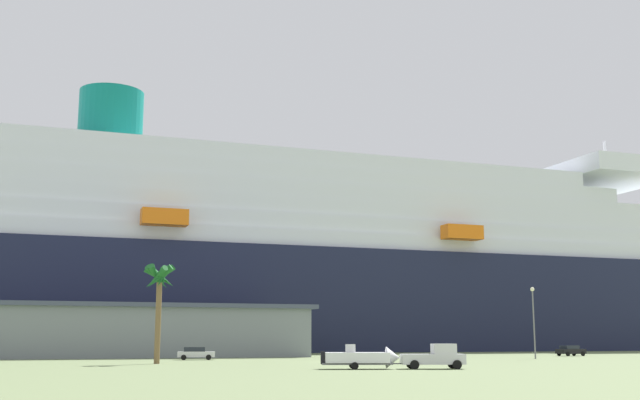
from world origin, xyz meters
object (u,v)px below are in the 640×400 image
object	(u,v)px
cruise_ship	(301,270)
small_boat_on_trailer	(365,358)
parked_car_silver_sedan	(196,353)
palm_tree	(159,285)
parked_car_black_coupe	(571,350)
pickup_truck	(435,357)
street_lamp	(533,313)

from	to	relation	value
cruise_ship	small_boat_on_trailer	bearing A→B (deg)	-102.42
parked_car_silver_sedan	cruise_ship	bearing A→B (deg)	62.01
palm_tree	parked_car_black_coupe	size ratio (longest dim) A/B	2.13
cruise_ship	small_boat_on_trailer	world-z (taller)	cruise_ship
palm_tree	parked_car_black_coupe	bearing A→B (deg)	16.27
small_boat_on_trailer	parked_car_black_coupe	distance (m)	61.51
pickup_truck	small_boat_on_trailer	size ratio (longest dim) A/B	0.76
pickup_truck	street_lamp	distance (m)	39.05
parked_car_black_coupe	parked_car_silver_sedan	world-z (taller)	same
cruise_ship	parked_car_silver_sedan	size ratio (longest dim) A/B	61.29
street_lamp	parked_car_silver_sedan	bearing A→B (deg)	169.23
cruise_ship	street_lamp	size ratio (longest dim) A/B	31.73
small_boat_on_trailer	pickup_truck	bearing A→B (deg)	-14.32
small_boat_on_trailer	street_lamp	world-z (taller)	street_lamp
palm_tree	cruise_ship	bearing A→B (deg)	62.81
small_boat_on_trailer	street_lamp	distance (m)	42.59
parked_car_black_coupe	parked_car_silver_sedan	distance (m)	57.91
cruise_ship	palm_tree	distance (m)	78.98
pickup_truck	parked_car_black_coupe	world-z (taller)	pickup_truck
cruise_ship	palm_tree	xyz separation A→B (m)	(-35.89, -69.88, -8.16)
pickup_truck	palm_tree	distance (m)	31.77
parked_car_black_coupe	parked_car_silver_sedan	xyz separation A→B (m)	(-57.73, -4.62, 0.00)
street_lamp	parked_car_black_coupe	size ratio (longest dim) A/B	1.90
pickup_truck	parked_car_silver_sedan	world-z (taller)	pickup_truck
pickup_truck	palm_tree	bearing A→B (deg)	135.82
palm_tree	pickup_truck	bearing A→B (deg)	-44.18
parked_car_silver_sedan	pickup_truck	bearing A→B (deg)	-65.86
cruise_ship	pickup_truck	xyz separation A→B (m)	(-13.72, -91.42, -15.49)
street_lamp	parked_car_silver_sedan	distance (m)	44.49
cruise_ship	small_boat_on_trailer	xyz separation A→B (m)	(-19.79, -89.87, -15.58)
pickup_truck	palm_tree	size ratio (longest dim) A/B	0.56
cruise_ship	parked_car_silver_sedan	xyz separation A→B (m)	(-29.67, -55.84, -15.70)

